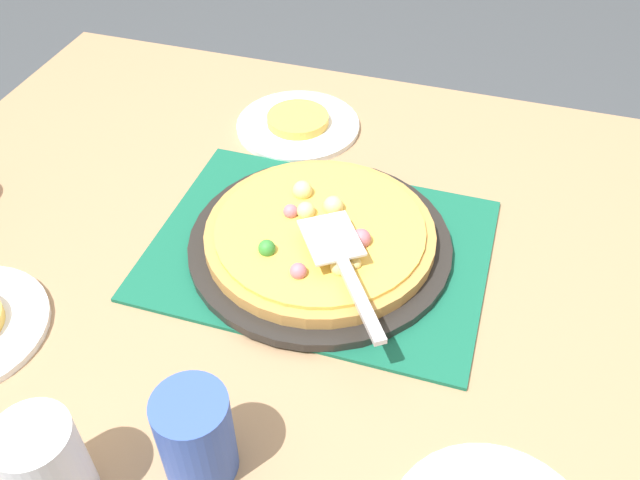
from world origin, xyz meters
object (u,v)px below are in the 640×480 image
object	(u,v)px
pizza_pan	(320,243)
pizza_server	(343,262)
plate_near_left	(298,125)
cup_far	(196,436)
pizza	(320,233)
served_slice_left	(298,119)
cup_near	(46,465)

from	to	relation	value
pizza_pan	pizza_server	xyz separation A→B (m)	(0.06, -0.08, 0.06)
plate_near_left	cup_far	distance (m)	0.66
cup_far	pizza_server	bearing A→B (deg)	74.27
pizza_pan	plate_near_left	size ratio (longest dim) A/B	1.73
pizza	served_slice_left	world-z (taller)	pizza
plate_near_left	pizza_server	distance (m)	0.42
pizza_server	pizza_pan	bearing A→B (deg)	124.59
pizza	cup_near	distance (m)	0.46
pizza_pan	served_slice_left	distance (m)	0.32
cup_near	pizza	bearing A→B (deg)	70.59
plate_near_left	pizza_server	bearing A→B (deg)	-63.19
served_slice_left	pizza_server	bearing A→B (deg)	-63.19
plate_near_left	cup_near	xyz separation A→B (m)	(-0.02, -0.72, 0.06)
pizza	cup_far	size ratio (longest dim) A/B	2.75
pizza	cup_far	xyz separation A→B (m)	(-0.02, -0.36, 0.03)
pizza_pan	served_slice_left	xyz separation A→B (m)	(-0.13, 0.29, 0.01)
pizza	cup_near	size ratio (longest dim) A/B	2.75
pizza_pan	cup_near	bearing A→B (deg)	-109.41
served_slice_left	cup_far	world-z (taller)	cup_far
pizza_server	plate_near_left	bearing A→B (deg)	116.81
pizza_pan	cup_far	world-z (taller)	cup_far
plate_near_left	cup_far	size ratio (longest dim) A/B	1.83
plate_near_left	served_slice_left	xyz separation A→B (m)	(0.00, 0.00, 0.01)
cup_far	pizza_server	distance (m)	0.29
cup_near	plate_near_left	bearing A→B (deg)	88.24
cup_far	plate_near_left	bearing A→B (deg)	99.43
cup_near	pizza_server	bearing A→B (deg)	59.49
pizza_server	cup_near	bearing A→B (deg)	-120.51
cup_near	pizza_server	distance (m)	0.41
pizza_pan	cup_near	world-z (taller)	cup_near
pizza_server	served_slice_left	bearing A→B (deg)	116.81
served_slice_left	cup_far	size ratio (longest dim) A/B	0.92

